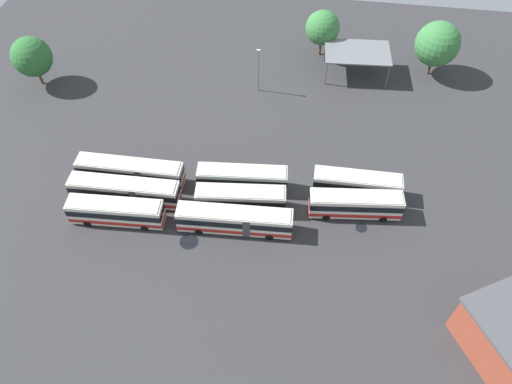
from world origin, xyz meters
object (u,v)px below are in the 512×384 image
(bus_row2_slot2, at_px, (116,212))
(tree_south_edge, at_px, (32,57))
(bus_row1_slot1, at_px, (241,199))
(lamp_post_mid_lot, at_px, (258,69))
(bus_row2_slot0, at_px, (131,171))
(bus_row0_slot1, at_px, (355,204))
(maintenance_shelter, at_px, (358,52))
(tree_west_edge, at_px, (437,44))
(bus_row1_slot2, at_px, (235,220))
(bus_row2_slot1, at_px, (125,191))
(bus_row0_slot0, at_px, (357,184))
(bus_row1_slot0, at_px, (242,178))
(tree_north_edge, at_px, (323,28))

(bus_row2_slot2, distance_m, tree_south_edge, 33.07)
(bus_row1_slot1, bearing_deg, lamp_post_mid_lot, -87.14)
(bus_row2_slot0, bearing_deg, tree_south_edge, -40.60)
(bus_row2_slot2, bearing_deg, bus_row0_slot1, -169.35)
(maintenance_shelter, bearing_deg, lamp_post_mid_lot, 23.76)
(bus_row2_slot2, relative_size, tree_west_edge, 1.30)
(bus_row2_slot2, distance_m, tree_west_edge, 55.57)
(bus_row1_slot2, bearing_deg, bus_row2_slot2, 3.37)
(bus_row2_slot0, bearing_deg, bus_row2_slot1, 95.35)
(bus_row2_slot1, relative_size, tree_west_edge, 1.55)
(bus_row0_slot0, relative_size, bus_row2_slot1, 0.80)
(bus_row0_slot0, relative_size, tree_south_edge, 1.38)
(bus_row0_slot0, relative_size, maintenance_shelter, 1.04)
(bus_row2_slot0, bearing_deg, bus_row0_slot0, -175.88)
(bus_row0_slot1, height_order, bus_row1_slot2, same)
(bus_row1_slot2, distance_m, tree_west_edge, 44.85)
(tree_south_edge, height_order, tree_west_edge, tree_west_edge)
(tree_south_edge, xyz_separation_m, tree_west_edge, (-62.84, -11.98, 0.53))
(bus_row0_slot0, distance_m, maintenance_shelter, 26.26)
(bus_row0_slot1, height_order, bus_row1_slot0, same)
(bus_row0_slot1, relative_size, tree_south_edge, 1.44)
(bus_row1_slot0, xyz_separation_m, tree_north_edge, (-8.33, -32.03, 3.28))
(bus_row0_slot0, distance_m, tree_south_edge, 53.70)
(bus_row1_slot2, height_order, lamp_post_mid_lot, lamp_post_mid_lot)
(bus_row1_slot0, distance_m, bus_row1_slot2, 6.82)
(bus_row1_slot2, bearing_deg, bus_row0_slot0, -151.42)
(bus_row2_slot1, bearing_deg, tree_north_edge, -122.34)
(bus_row2_slot0, height_order, tree_south_edge, tree_south_edge)
(bus_row2_slot1, relative_size, lamp_post_mid_lot, 1.88)
(bus_row2_slot0, relative_size, maintenance_shelter, 1.31)
(maintenance_shelter, bearing_deg, bus_row0_slot1, 90.93)
(bus_row0_slot0, distance_m, lamp_post_mid_lot, 25.19)
(tree_north_edge, bearing_deg, tree_south_edge, 18.38)
(bus_row1_slot0, bearing_deg, bus_row2_slot2, 27.63)
(bus_row1_slot0, height_order, bus_row1_slot2, same)
(bus_row2_slot2, bearing_deg, bus_row2_slot0, -87.82)
(bus_row0_slot1, relative_size, bus_row1_slot2, 0.83)
(bus_row1_slot2, distance_m, tree_north_edge, 39.81)
(bus_row1_slot0, relative_size, lamp_post_mid_lot, 1.58)
(bus_row0_slot0, height_order, bus_row2_slot0, same)
(tree_west_edge, bearing_deg, bus_row1_slot2, 53.74)
(tree_west_edge, relative_size, tree_north_edge, 1.15)
(bus_row0_slot0, distance_m, bus_row1_slot1, 15.33)
(bus_row1_slot0, bearing_deg, bus_row1_slot2, 91.99)
(bus_row1_slot0, xyz_separation_m, tree_south_edge, (36.17, -17.24, 3.27))
(bus_row1_slot0, xyz_separation_m, bus_row1_slot2, (-0.24, 6.81, 0.00))
(lamp_post_mid_lot, distance_m, tree_north_edge, 14.62)
(bus_row2_slot0, height_order, bus_row2_slot2, same)
(tree_west_edge, distance_m, tree_north_edge, 18.56)
(bus_row2_slot2, relative_size, lamp_post_mid_lot, 1.58)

